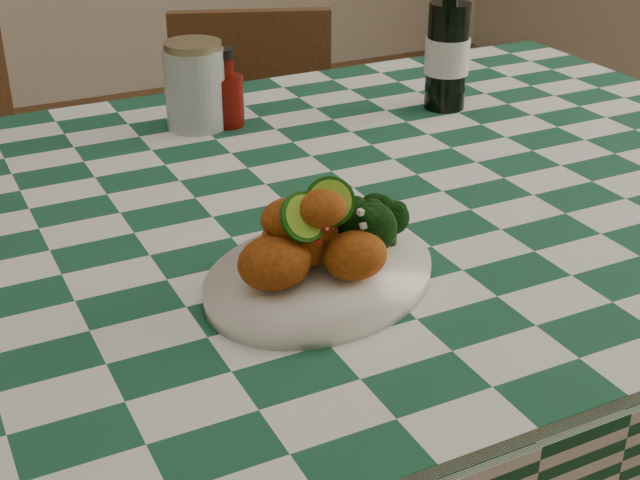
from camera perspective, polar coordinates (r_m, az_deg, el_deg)
name	(u,v)px	position (r m, az deg, el deg)	size (l,w,h in m)	color
dining_table	(290,436)	(1.39, -1.94, -12.42)	(1.66, 1.06, 0.79)	#195036
plate	(320,277)	(0.98, 0.00, -2.39)	(0.29, 0.22, 0.02)	white
fried_chicken_pile	(317,231)	(0.95, -0.18, 0.55)	(0.15, 0.11, 0.10)	#AD4C10
broccoli_side	(377,224)	(1.00, 3.67, 1.00)	(0.09, 0.09, 0.07)	black
ketchup_bottle	(226,88)	(1.44, -6.07, 9.68)	(0.06, 0.06, 0.12)	#610A04
mason_jar	(195,85)	(1.44, -8.00, 9.79)	(0.09, 0.09, 0.14)	#B2BCBA
beer_bottle	(448,36)	(1.52, 8.22, 12.82)	(0.07, 0.07, 0.25)	black
wooden_chair_right	(258,205)	(2.07, -4.01, 2.26)	(0.37, 0.39, 0.82)	#472814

